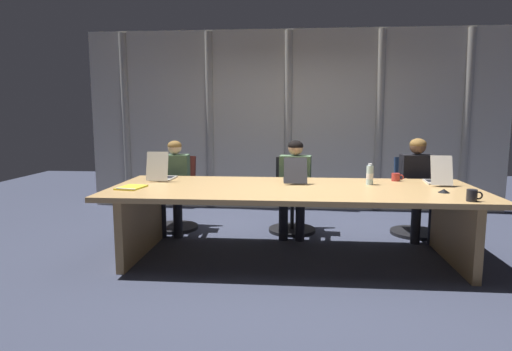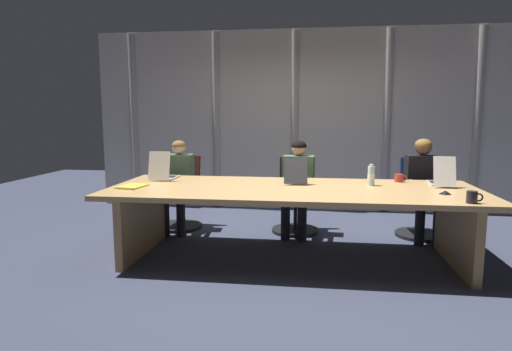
% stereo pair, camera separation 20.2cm
% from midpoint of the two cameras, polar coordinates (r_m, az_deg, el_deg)
% --- Properties ---
extents(ground_plane, '(13.02, 13.02, 0.00)m').
position_cam_midpoint_polar(ground_plane, '(4.61, 3.56, -10.91)').
color(ground_plane, '#383D51').
extents(conference_table, '(3.74, 1.42, 0.76)m').
position_cam_midpoint_polar(conference_table, '(4.45, 3.63, -3.49)').
color(conference_table, tan).
rests_on(conference_table, ground_plane).
extents(curtain_backdrop, '(6.51, 0.17, 2.79)m').
position_cam_midpoint_polar(curtain_backdrop, '(6.83, 4.13, 7.21)').
color(curtain_backdrop, beige).
rests_on(curtain_backdrop, ground_plane).
extents(laptop_left_end, '(0.25, 0.42, 0.33)m').
position_cam_midpoint_polar(laptop_left_end, '(5.04, -13.53, 0.14)').
color(laptop_left_end, beige).
rests_on(laptop_left_end, conference_table).
extents(laptop_left_mid, '(0.26, 0.45, 0.28)m').
position_cam_midpoint_polar(laptop_left_mid, '(4.75, 3.94, -0.23)').
color(laptop_left_mid, '#2D2D33').
rests_on(laptop_left_mid, conference_table).
extents(laptop_center, '(0.25, 0.47, 0.32)m').
position_cam_midpoint_polar(laptop_center, '(4.97, 21.84, -0.36)').
color(laptop_center, beige).
rests_on(laptop_center, conference_table).
extents(office_chair_left_end, '(0.60, 0.60, 0.95)m').
position_cam_midpoint_polar(office_chair_left_end, '(5.82, -11.54, -3.36)').
color(office_chair_left_end, '#511E19').
rests_on(office_chair_left_end, ground_plane).
extents(office_chair_left_mid, '(0.60, 0.60, 0.94)m').
position_cam_midpoint_polar(office_chair_left_mid, '(5.59, 3.78, -3.71)').
color(office_chair_left_mid, black).
rests_on(office_chair_left_mid, ground_plane).
extents(office_chair_center, '(0.60, 0.60, 0.96)m').
position_cam_midpoint_polar(office_chair_center, '(5.77, 19.32, -3.73)').
color(office_chair_center, navy).
rests_on(office_chair_center, ground_plane).
extents(person_left_end, '(0.38, 0.56, 1.17)m').
position_cam_midpoint_polar(person_left_end, '(5.61, -11.83, -0.72)').
color(person_left_end, '#4C6B4C').
rests_on(person_left_end, ground_plane).
extents(person_left_mid, '(0.44, 0.57, 1.18)m').
position_cam_midpoint_polar(person_left_mid, '(5.38, 4.05, -0.78)').
color(person_left_mid, '#4C6B4C').
rests_on(person_left_mid, ground_plane).
extents(person_center, '(0.40, 0.55, 1.21)m').
position_cam_midpoint_polar(person_center, '(5.56, 19.73, -0.74)').
color(person_center, black).
rests_on(person_center, ground_plane).
extents(water_bottle_primary, '(0.07, 0.07, 0.23)m').
position_cam_midpoint_polar(water_bottle_primary, '(4.70, 13.65, 0.05)').
color(water_bottle_primary, silver).
rests_on(water_bottle_primary, conference_table).
extents(coffee_mug_near, '(0.14, 0.09, 0.10)m').
position_cam_midpoint_polar(coffee_mug_near, '(4.10, 25.48, -2.40)').
color(coffee_mug_near, black).
rests_on(coffee_mug_near, conference_table).
extents(coffee_mug_far, '(0.14, 0.09, 0.09)m').
position_cam_midpoint_polar(coffee_mug_far, '(5.05, 16.97, -0.21)').
color(coffee_mug_far, '#B2332D').
rests_on(coffee_mug_far, conference_table).
extents(conference_mic_left_side, '(0.11, 0.11, 0.03)m').
position_cam_midpoint_polar(conference_mic_left_side, '(4.45, 22.44, -1.89)').
color(conference_mic_left_side, black).
rests_on(conference_mic_left_side, conference_table).
extents(spiral_notepad, '(0.27, 0.34, 0.03)m').
position_cam_midpoint_polar(spiral_notepad, '(4.57, -17.43, -1.52)').
color(spiral_notepad, yellow).
rests_on(spiral_notepad, conference_table).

